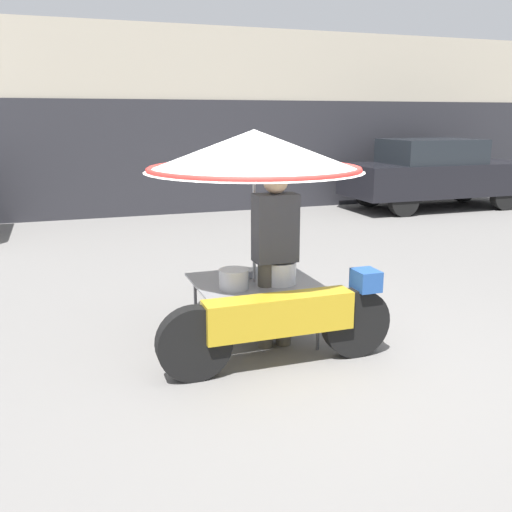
% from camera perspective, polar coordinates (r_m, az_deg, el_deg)
% --- Properties ---
extents(ground_plane, '(36.00, 36.00, 0.00)m').
position_cam_1_polar(ground_plane, '(5.15, 4.63, -9.89)').
color(ground_plane, slate).
extents(shopfront_building, '(28.00, 2.06, 3.89)m').
position_cam_1_polar(shopfront_building, '(13.29, -11.14, 13.02)').
color(shopfront_building, '#B2A893').
rests_on(shopfront_building, ground).
extents(vendor_motorcycle_cart, '(2.06, 1.94, 1.95)m').
position_cam_1_polar(vendor_motorcycle_cart, '(5.04, 0.12, 7.65)').
color(vendor_motorcycle_cart, black).
rests_on(vendor_motorcycle_cart, ground).
extents(vendor_person, '(0.38, 0.22, 1.63)m').
position_cam_1_polar(vendor_person, '(5.07, 1.92, 0.67)').
color(vendor_person, '#4C473D').
rests_on(vendor_person, ground).
extents(parked_car, '(4.26, 1.65, 1.57)m').
position_cam_1_polar(parked_car, '(13.66, 17.52, 7.91)').
color(parked_car, black).
rests_on(parked_car, ground).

